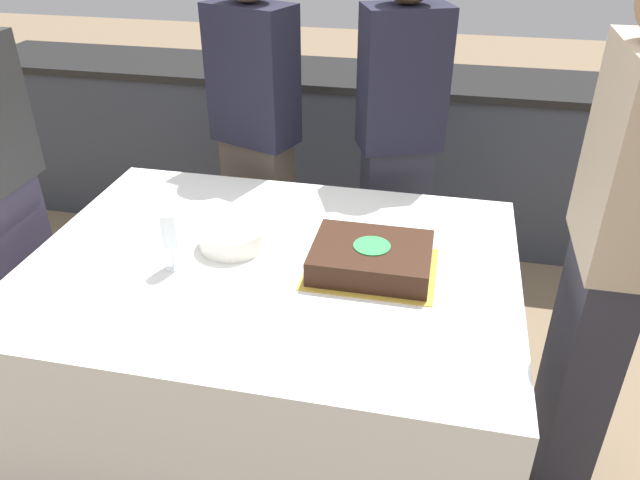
{
  "coord_description": "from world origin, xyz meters",
  "views": [
    {
      "loc": [
        0.52,
        -1.67,
        1.87
      ],
      "look_at": [
        0.17,
        0.0,
        0.85
      ],
      "focal_mm": 35.0,
      "sensor_mm": 36.0,
      "label": 1
    }
  ],
  "objects": [
    {
      "name": "ground_plane",
      "position": [
        0.0,
        0.0,
        0.0
      ],
      "size": [
        14.0,
        14.0,
        0.0
      ],
      "primitive_type": "plane",
      "color": "#7A664C"
    },
    {
      "name": "back_counter",
      "position": [
        0.0,
        1.67,
        0.46
      ],
      "size": [
        4.4,
        0.58,
        0.92
      ],
      "color": "#333842",
      "rests_on": "ground_plane"
    },
    {
      "name": "dining_table",
      "position": [
        0.0,
        0.0,
        0.37
      ],
      "size": [
        1.61,
        1.2,
        0.75
      ],
      "color": "silver",
      "rests_on": "ground_plane"
    },
    {
      "name": "cake",
      "position": [
        0.33,
        0.02,
        0.79
      ],
      "size": [
        0.42,
        0.33,
        0.09
      ],
      "color": "gold",
      "rests_on": "dining_table"
    },
    {
      "name": "plate_stack",
      "position": [
        -0.16,
        0.06,
        0.79
      ],
      "size": [
        0.23,
        0.23,
        0.07
      ],
      "color": "white",
      "rests_on": "dining_table"
    },
    {
      "name": "wine_glass",
      "position": [
        -0.3,
        -0.1,
        0.88
      ],
      "size": [
        0.06,
        0.06,
        0.2
      ],
      "color": "white",
      "rests_on": "dining_table"
    },
    {
      "name": "side_plate_near_cake",
      "position": [
        0.35,
        0.32,
        0.75
      ],
      "size": [
        0.19,
        0.19,
        0.0
      ],
      "color": "white",
      "rests_on": "dining_table"
    },
    {
      "name": "person_cutting_cake",
      "position": [
        0.33,
        0.82,
        0.86
      ],
      "size": [
        0.38,
        0.31,
        1.64
      ],
      "rotation": [
        0.0,
        0.0,
        -2.76
      ],
      "color": "#282833",
      "rests_on": "ground_plane"
    },
    {
      "name": "person_seated_right",
      "position": [
        1.03,
        0.0,
        0.89
      ],
      "size": [
        0.2,
        0.4,
        1.71
      ],
      "rotation": [
        0.0,
        0.0,
        -1.57
      ],
      "color": "#282833",
      "rests_on": "ground_plane"
    },
    {
      "name": "person_standing_back",
      "position": [
        -0.3,
        0.82,
        0.86
      ],
      "size": [
        0.41,
        0.31,
        1.63
      ],
      "rotation": [
        0.0,
        0.0,
        2.79
      ],
      "color": "#4C4238",
      "rests_on": "ground_plane"
    }
  ]
}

